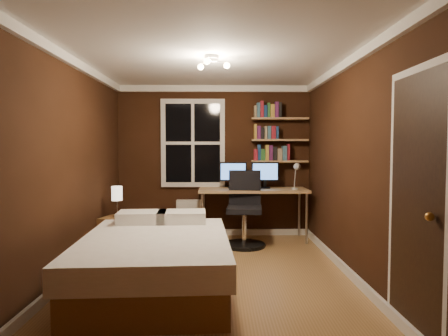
{
  "coord_description": "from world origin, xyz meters",
  "views": [
    {
      "loc": [
        0.08,
        -4.58,
        1.48
      ],
      "look_at": [
        0.15,
        0.45,
        1.22
      ],
      "focal_mm": 32.0,
      "sensor_mm": 36.0,
      "label": 1
    }
  ],
  "objects_px": {
    "office_chair": "(244,216)",
    "monitor_right": "(265,175)",
    "desk_lamp": "(296,176)",
    "monitor_left": "(233,175)",
    "bed": "(156,261)",
    "desk": "(253,192)",
    "nightstand": "(117,235)",
    "bedside_lamp": "(117,202)",
    "radiator": "(189,218)"
  },
  "relations": [
    {
      "from": "office_chair",
      "to": "monitor_right",
      "type": "bearing_deg",
      "value": 58.7
    },
    {
      "from": "desk_lamp",
      "to": "monitor_left",
      "type": "bearing_deg",
      "value": 164.8
    },
    {
      "from": "bed",
      "to": "desk",
      "type": "xyz_separation_m",
      "value": [
        1.21,
        2.24,
        0.46
      ]
    },
    {
      "from": "nightstand",
      "to": "office_chair",
      "type": "bearing_deg",
      "value": 27.12
    },
    {
      "from": "bedside_lamp",
      "to": "desk",
      "type": "distance_m",
      "value": 2.12
    },
    {
      "from": "radiator",
      "to": "nightstand",
      "type": "bearing_deg",
      "value": -133.11
    },
    {
      "from": "radiator",
      "to": "bedside_lamp",
      "type": "bearing_deg",
      "value": -133.11
    },
    {
      "from": "office_chair",
      "to": "radiator",
      "type": "bearing_deg",
      "value": 149.43
    },
    {
      "from": "bed",
      "to": "desk",
      "type": "relative_size",
      "value": 1.24
    },
    {
      "from": "monitor_left",
      "to": "desk_lamp",
      "type": "xyz_separation_m",
      "value": [
        0.97,
        -0.26,
        0.01
      ]
    },
    {
      "from": "monitor_right",
      "to": "bedside_lamp",
      "type": "bearing_deg",
      "value": -158.72
    },
    {
      "from": "desk",
      "to": "monitor_left",
      "type": "bearing_deg",
      "value": 164.8
    },
    {
      "from": "nightstand",
      "to": "bedside_lamp",
      "type": "bearing_deg",
      "value": 0.0
    },
    {
      "from": "nightstand",
      "to": "desk_lamp",
      "type": "relative_size",
      "value": 1.14
    },
    {
      "from": "radiator",
      "to": "bed",
      "type": "bearing_deg",
      "value": -93.67
    },
    {
      "from": "desk",
      "to": "office_chair",
      "type": "height_order",
      "value": "office_chair"
    },
    {
      "from": "nightstand",
      "to": "monitor_right",
      "type": "xyz_separation_m",
      "value": [
        2.18,
        0.85,
        0.78
      ]
    },
    {
      "from": "monitor_right",
      "to": "office_chair",
      "type": "distance_m",
      "value": 0.85
    },
    {
      "from": "bedside_lamp",
      "to": "desk_lamp",
      "type": "distance_m",
      "value": 2.71
    },
    {
      "from": "desk",
      "to": "monitor_left",
      "type": "distance_m",
      "value": 0.43
    },
    {
      "from": "nightstand",
      "to": "desk_lamp",
      "type": "distance_m",
      "value": 2.81
    },
    {
      "from": "nightstand",
      "to": "bed",
      "type": "bearing_deg",
      "value": -46.43
    },
    {
      "from": "monitor_left",
      "to": "office_chair",
      "type": "height_order",
      "value": "monitor_left"
    },
    {
      "from": "desk",
      "to": "desk_lamp",
      "type": "bearing_deg",
      "value": -15.2
    },
    {
      "from": "nightstand",
      "to": "desk",
      "type": "height_order",
      "value": "desk"
    },
    {
      "from": "nightstand",
      "to": "monitor_left",
      "type": "bearing_deg",
      "value": 43.06
    },
    {
      "from": "bed",
      "to": "monitor_left",
      "type": "distance_m",
      "value": 2.6
    },
    {
      "from": "bedside_lamp",
      "to": "radiator",
      "type": "relative_size",
      "value": 0.71
    },
    {
      "from": "desk_lamp",
      "to": "office_chair",
      "type": "height_order",
      "value": "desk_lamp"
    },
    {
      "from": "desk_lamp",
      "to": "office_chair",
      "type": "xyz_separation_m",
      "value": [
        -0.82,
        -0.23,
        -0.59
      ]
    },
    {
      "from": "monitor_right",
      "to": "office_chair",
      "type": "xyz_separation_m",
      "value": [
        -0.36,
        -0.49,
        -0.59
      ]
    },
    {
      "from": "bedside_lamp",
      "to": "monitor_right",
      "type": "height_order",
      "value": "monitor_right"
    },
    {
      "from": "bedside_lamp",
      "to": "desk",
      "type": "height_order",
      "value": "bedside_lamp"
    },
    {
      "from": "bedside_lamp",
      "to": "monitor_left",
      "type": "relative_size",
      "value": 0.98
    },
    {
      "from": "monitor_left",
      "to": "desk",
      "type": "bearing_deg",
      "value": -15.2
    },
    {
      "from": "nightstand",
      "to": "radiator",
      "type": "relative_size",
      "value": 0.82
    },
    {
      "from": "monitor_left",
      "to": "nightstand",
      "type": "bearing_deg",
      "value": -152.92
    },
    {
      "from": "bedside_lamp",
      "to": "office_chair",
      "type": "xyz_separation_m",
      "value": [
        1.81,
        0.36,
        -0.27
      ]
    },
    {
      "from": "bed",
      "to": "nightstand",
      "type": "relative_size",
      "value": 4.26
    },
    {
      "from": "bedside_lamp",
      "to": "monitor_right",
      "type": "bearing_deg",
      "value": 21.28
    },
    {
      "from": "desk_lamp",
      "to": "nightstand",
      "type": "bearing_deg",
      "value": -167.44
    },
    {
      "from": "monitor_left",
      "to": "desk_lamp",
      "type": "height_order",
      "value": "desk_lamp"
    },
    {
      "from": "desk",
      "to": "desk_lamp",
      "type": "height_order",
      "value": "desk_lamp"
    },
    {
      "from": "bedside_lamp",
      "to": "monitor_right",
      "type": "distance_m",
      "value": 2.36
    },
    {
      "from": "nightstand",
      "to": "monitor_left",
      "type": "xyz_separation_m",
      "value": [
        1.66,
        0.85,
        0.78
      ]
    },
    {
      "from": "nightstand",
      "to": "desk_lamp",
      "type": "xyz_separation_m",
      "value": [
        2.63,
        0.59,
        0.79
      ]
    },
    {
      "from": "bedside_lamp",
      "to": "office_chair",
      "type": "relative_size",
      "value": 0.39
    },
    {
      "from": "radiator",
      "to": "office_chair",
      "type": "relative_size",
      "value": 0.54
    },
    {
      "from": "bed",
      "to": "monitor_left",
      "type": "height_order",
      "value": "monitor_left"
    },
    {
      "from": "desk_lamp",
      "to": "office_chair",
      "type": "bearing_deg",
      "value": -164.35
    }
  ]
}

